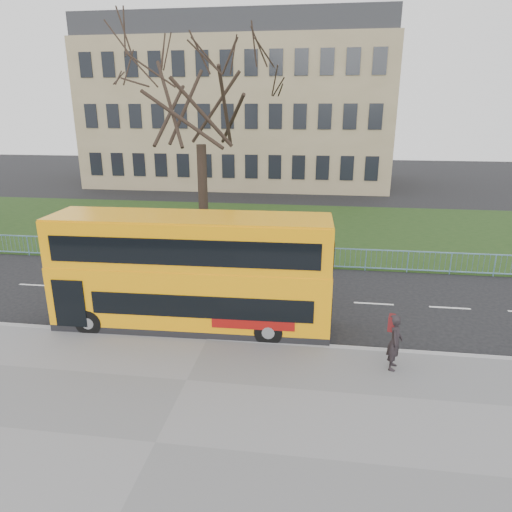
{
  "coord_description": "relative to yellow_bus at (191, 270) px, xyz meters",
  "views": [
    {
      "loc": [
        3.59,
        -15.23,
        7.62
      ],
      "look_at": [
        1.32,
        1.0,
        2.33
      ],
      "focal_mm": 32.0,
      "sensor_mm": 36.0,
      "label": 1
    }
  ],
  "objects": [
    {
      "name": "ground",
      "position": [
        0.78,
        0.51,
        -2.2
      ],
      "size": [
        120.0,
        120.0,
        0.0
      ],
      "primitive_type": "plane",
      "color": "black",
      "rests_on": "ground"
    },
    {
      "name": "yellow_bus",
      "position": [
        0.0,
        0.0,
        0.0
      ],
      "size": [
        9.84,
        2.59,
        4.1
      ],
      "rotation": [
        0.0,
        0.0,
        0.03
      ],
      "color": "#FFA10A",
      "rests_on": "ground"
    },
    {
      "name": "pedestrian",
      "position": [
        6.79,
        -2.1,
        -1.2
      ],
      "size": [
        0.56,
        0.72,
        1.75
      ],
      "primitive_type": "imported",
      "rotation": [
        0.0,
        0.0,
        1.34
      ],
      "color": "black",
      "rests_on": "pavement"
    },
    {
      "name": "civic_building",
      "position": [
        -4.22,
        35.51,
        4.8
      ],
      "size": [
        30.0,
        15.0,
        14.0
      ],
      "primitive_type": "cube",
      "color": "#8B7A58",
      "rests_on": "ground"
    },
    {
      "name": "kerb",
      "position": [
        0.78,
        -1.04,
        -2.13
      ],
      "size": [
        80.0,
        0.2,
        0.14
      ],
      "primitive_type": "cube",
      "color": "gray",
      "rests_on": "ground"
    },
    {
      "name": "guard_railing",
      "position": [
        0.78,
        7.11,
        -1.65
      ],
      "size": [
        40.0,
        0.12,
        1.1
      ],
      "primitive_type": null,
      "color": "#6593B3",
      "rests_on": "ground"
    },
    {
      "name": "pavement",
      "position": [
        0.78,
        -6.24,
        -2.14
      ],
      "size": [
        80.0,
        10.5,
        0.12
      ],
      "primitive_type": "cube",
      "color": "slate",
      "rests_on": "ground"
    },
    {
      "name": "grass_verge",
      "position": [
        0.78,
        14.81,
        -2.16
      ],
      "size": [
        80.0,
        15.4,
        0.08
      ],
      "primitive_type": "cube",
      "color": "#183312",
      "rests_on": "ground"
    },
    {
      "name": "bare_tree",
      "position": [
        -2.22,
        10.51,
        4.65
      ],
      "size": [
        9.47,
        9.47,
        13.53
      ],
      "primitive_type": null,
      "color": "black",
      "rests_on": "grass_verge"
    }
  ]
}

